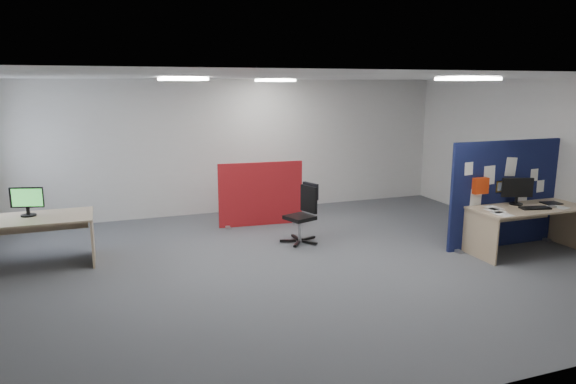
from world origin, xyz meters
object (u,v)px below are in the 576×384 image
object	(u,v)px
red_divider	(261,195)
navy_divider	(504,194)
monitor_main	(517,190)
second_desk	(28,229)
office_chair	(304,210)
monitor_second	(27,200)
main_desk	(525,217)

from	to	relation	value
red_divider	navy_divider	bearing A→B (deg)	-33.18
monitor_main	red_divider	xyz separation A→B (m)	(-3.39, 2.75, -0.38)
second_desk	office_chair	distance (m)	4.19
monitor_main	monitor_second	size ratio (longest dim) A/B	1.03
red_divider	monitor_second	world-z (taller)	red_divider
monitor_main	second_desk	distance (m)	7.43
red_divider	monitor_second	bearing A→B (deg)	-162.44
monitor_main	red_divider	bearing A→B (deg)	160.60
office_chair	monitor_second	bearing A→B (deg)	156.17
navy_divider	office_chair	world-z (taller)	navy_divider
monitor_main	office_chair	world-z (taller)	monitor_main
main_desk	office_chair	bearing A→B (deg)	151.73
red_divider	monitor_main	bearing A→B (deg)	-34.80
red_divider	office_chair	world-z (taller)	red_divider
navy_divider	monitor_main	world-z (taller)	navy_divider
red_divider	second_desk	bearing A→B (deg)	-161.41
main_desk	monitor_second	xyz separation A→B (m)	(-7.24, 2.00, 0.40)
navy_divider	monitor_main	bearing A→B (deg)	-73.11
navy_divider	main_desk	distance (m)	0.48
navy_divider	monitor_second	world-z (taller)	navy_divider
navy_divider	monitor_second	size ratio (longest dim) A/B	4.56
office_chair	monitor_main	bearing A→B (deg)	-45.50
second_desk	monitor_second	distance (m)	0.41
monitor_main	office_chair	xyz separation A→B (m)	(-3.02, 1.50, -0.42)
office_chair	main_desk	bearing A→B (deg)	-47.33
monitor_second	red_divider	bearing A→B (deg)	29.13
main_desk	second_desk	world-z (taller)	same
navy_divider	office_chair	distance (m)	3.25
red_divider	office_chair	bearing A→B (deg)	-69.10
main_desk	navy_divider	bearing A→B (deg)	108.23
office_chair	navy_divider	bearing A→B (deg)	-42.77
navy_divider	red_divider	world-z (taller)	navy_divider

